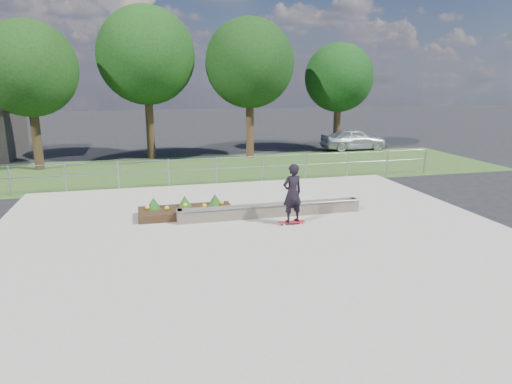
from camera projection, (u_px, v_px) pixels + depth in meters
ground at (262, 244)px, 12.38m from camera, size 120.00×120.00×0.00m
grass_verge at (206, 169)px, 22.73m from camera, size 30.00×8.00×0.02m
concrete_slab at (262, 243)px, 12.37m from camera, size 15.00×15.00×0.06m
fence at (217, 167)px, 19.25m from camera, size 20.06×0.06×1.20m
tree_far_left at (29, 69)px, 21.55m from camera, size 4.55×4.55×7.15m
tree_mid_left at (146, 56)px, 24.56m from camera, size 5.25×5.25×8.25m
tree_mid_right at (250, 63)px, 25.02m from camera, size 4.90×4.90×7.70m
tree_far_right at (339, 78)px, 28.04m from camera, size 4.20×4.20×6.60m
grind_ledge at (271, 210)px, 14.70m from camera, size 6.00×0.44×0.43m
planter_bed at (186, 210)px, 14.79m from camera, size 3.00×1.20×0.61m
skateboarder at (292, 193)px, 13.69m from camera, size 0.80×0.58×1.87m
parked_car at (353, 139)px, 28.99m from camera, size 4.12×1.70×1.39m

